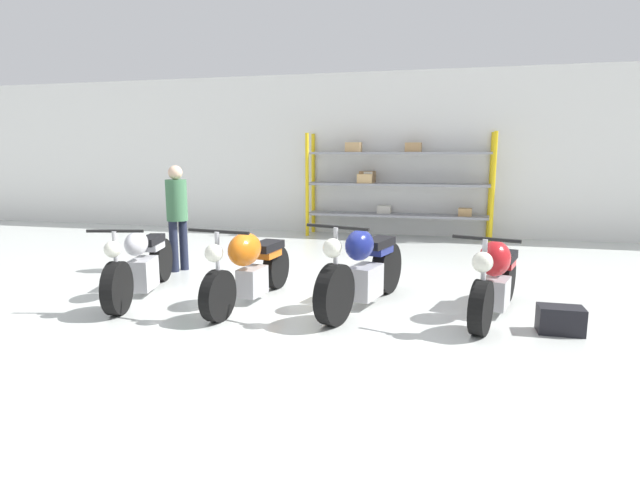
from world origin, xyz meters
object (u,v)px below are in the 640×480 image
motorcycle_blue (363,270)px  person_browsing (177,210)px  toolbox (560,320)px  motorcycle_orange (250,266)px  shelving_rack (394,182)px  motorcycle_silver (141,264)px  motorcycle_red (495,278)px

motorcycle_blue → person_browsing: bearing=-94.9°
person_browsing → toolbox: person_browsing is taller
motorcycle_orange → person_browsing: person_browsing is taller
person_browsing → shelving_rack: bearing=-100.0°
motorcycle_orange → person_browsing: 2.25m
motorcycle_orange → toolbox: size_ratio=4.65×
person_browsing → motorcycle_orange: bearing=167.6°
motorcycle_blue → motorcycle_orange: bearing=-67.1°
motorcycle_silver → person_browsing: person_browsing is taller
motorcycle_orange → toolbox: bearing=92.9°
toolbox → motorcycle_blue: bearing=169.0°
shelving_rack → motorcycle_red: bearing=-72.8°
person_browsing → motorcycle_blue: bearing=-175.3°
motorcycle_silver → motorcycle_blue: bearing=80.7°
motorcycle_silver → motorcycle_orange: motorcycle_orange is taller
motorcycle_orange → motorcycle_blue: (1.38, 0.16, -0.01)m
shelving_rack → toolbox: size_ratio=9.10×
shelving_rack → motorcycle_red: 5.57m
motorcycle_blue → motorcycle_red: motorcycle_blue is taller
motorcycle_red → motorcycle_silver: bearing=-71.1°
motorcycle_silver → toolbox: motorcycle_silver is taller
shelving_rack → toolbox: shelving_rack is taller
shelving_rack → motorcycle_orange: size_ratio=1.96×
motorcycle_orange → toolbox: (3.47, -0.25, -0.33)m
shelving_rack → motorcycle_blue: shelving_rack is taller
shelving_rack → motorcycle_silver: (-2.72, -5.46, -0.79)m
shelving_rack → person_browsing: shelving_rack is taller
motorcycle_silver → person_browsing: (-0.24, 1.38, 0.55)m
shelving_rack → motorcycle_orange: (-1.24, -5.44, -0.74)m
motorcycle_orange → motorcycle_red: motorcycle_orange is taller
shelving_rack → motorcycle_blue: bearing=-88.5°
motorcycle_silver → person_browsing: size_ratio=1.30×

